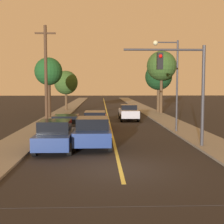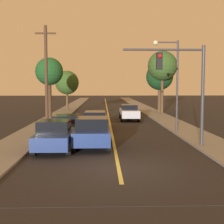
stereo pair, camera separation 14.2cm
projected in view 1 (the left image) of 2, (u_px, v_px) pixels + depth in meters
The scene contains 16 objects.
ground_plane at pixel (120, 169), 12.84m from camera, with size 200.00×200.00×0.00m, color black.
road_surface at pixel (106, 108), 48.69m from camera, with size 8.89×80.00×0.01m.
sidewalk_left at pixel (69, 108), 48.47m from camera, with size 2.50×80.00×0.12m.
sidewalk_right at pixel (142, 108), 48.89m from camera, with size 2.50×80.00×0.12m.
car_near_lane_front at pixel (93, 132), 17.50m from camera, with size 2.09×4.55×1.68m.
car_near_lane_second at pixel (95, 120), 24.56m from camera, with size 1.94×5.04×1.45m.
car_outer_lane_front at pixel (55, 136), 16.45m from camera, with size 1.93×4.03×1.64m.
car_outer_lane_second at pixel (66, 124), 21.78m from camera, with size 2.05×4.59×1.42m.
car_far_oncoming at pixel (129, 112), 31.18m from camera, with size 1.86×4.30×1.57m.
traffic_signal_mast at pixel (184, 78), 17.04m from camera, with size 4.48×0.42×5.52m.
streetlamp_right at pixel (171, 73), 22.68m from camera, with size 1.87×0.36×6.60m.
utility_pole_left at pixel (46, 75), 24.19m from camera, with size 1.60×0.24×7.96m.
tree_left_near at pixel (48, 72), 32.79m from camera, with size 2.92×2.92×6.31m.
tree_left_far at pixel (66, 83), 42.84m from camera, with size 3.25×3.25×5.40m.
tree_right_near at pixel (159, 77), 39.71m from camera, with size 3.44×3.44×6.23m.
tree_right_far at pixel (162, 66), 37.97m from camera, with size 3.62×3.62×7.57m.
Camera 1 is at (-0.80, -12.57, 3.43)m, focal length 50.00 mm.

